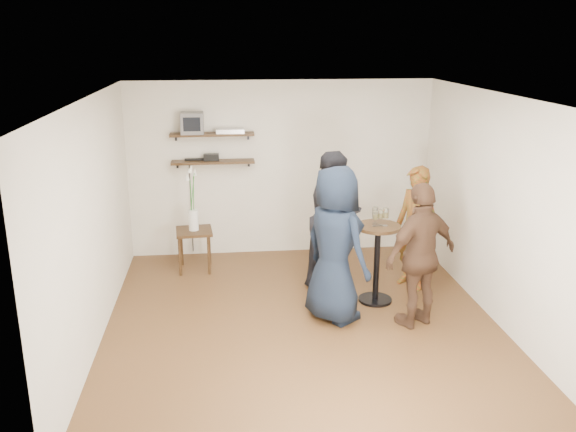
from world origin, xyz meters
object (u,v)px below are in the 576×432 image
object	(u,v)px
person_plaid	(415,228)
person_dark	(335,219)
person_brown	(421,255)
dvd_deck	(230,131)
drinks_table	(377,253)
crt_monitor	(192,123)
radio	(211,157)
person_navy	(335,245)
side_table	(194,237)

from	to	relation	value
person_plaid	person_dark	world-z (taller)	person_dark
person_dark	person_plaid	bearing A→B (deg)	-44.44
person_plaid	person_brown	distance (m)	1.13
dvd_deck	person_plaid	world-z (taller)	dvd_deck
person_plaid	person_brown	xyz separation A→B (m)	(-0.28, -1.10, 0.03)
dvd_deck	person_brown	size ratio (longest dim) A/B	0.24
drinks_table	person_brown	size ratio (longest dim) A/B	0.59
crt_monitor	drinks_table	distance (m)	3.24
radio	person_navy	size ratio (longest dim) A/B	0.12
dvd_deck	crt_monitor	bearing A→B (deg)	180.00
side_table	radio	bearing A→B (deg)	63.25
side_table	person_plaid	xyz separation A→B (m)	(2.89, -0.89, 0.32)
crt_monitor	person_dark	bearing A→B (deg)	-33.72
person_plaid	dvd_deck	bearing A→B (deg)	-156.49
side_table	person_plaid	world-z (taller)	person_plaid
drinks_table	person_plaid	world-z (taller)	person_plaid
dvd_deck	person_brown	bearing A→B (deg)	-50.72
drinks_table	person_plaid	bearing A→B (deg)	35.19
person_navy	person_brown	world-z (taller)	person_navy
crt_monitor	drinks_table	bearing A→B (deg)	-39.21
person_dark	person_navy	world-z (taller)	person_navy
radio	person_navy	world-z (taller)	person_navy
crt_monitor	side_table	distance (m)	1.61
crt_monitor	person_plaid	bearing A→B (deg)	-26.36
drinks_table	person_dark	world-z (taller)	person_dark
person_navy	person_brown	bearing A→B (deg)	-139.48
person_plaid	person_brown	bearing A→B (deg)	-49.65
radio	person_plaid	xyz separation A→B (m)	(2.63, -1.43, -0.71)
crt_monitor	person_navy	world-z (taller)	crt_monitor
radio	drinks_table	world-z (taller)	radio
dvd_deck	side_table	bearing A→B (deg)	-135.84
drinks_table	crt_monitor	bearing A→B (deg)	140.79
person_plaid	crt_monitor	bearing A→B (deg)	-151.54
dvd_deck	person_navy	xyz separation A→B (m)	(1.13, -2.28, -0.98)
crt_monitor	person_navy	size ratio (longest dim) A/B	0.17
person_brown	person_navy	bearing A→B (deg)	-40.52
drinks_table	person_brown	world-z (taller)	person_brown
drinks_table	person_dark	size ratio (longest dim) A/B	0.55
radio	drinks_table	xyz separation A→B (m)	(2.02, -1.85, -0.88)
dvd_deck	person_dark	bearing A→B (deg)	-43.13
radio	person_plaid	distance (m)	3.07
crt_monitor	person_dark	size ratio (longest dim) A/B	0.18
person_brown	dvd_deck	bearing A→B (deg)	-76.60
radio	person_navy	xyz separation A→B (m)	(1.41, -2.28, -0.60)
side_table	person_brown	bearing A→B (deg)	-37.26
crt_monitor	person_plaid	size ratio (longest dim) A/B	0.20
crt_monitor	dvd_deck	world-z (taller)	crt_monitor
side_table	person_plaid	size ratio (longest dim) A/B	0.37
crt_monitor	side_table	size ratio (longest dim) A/B	0.54
drinks_table	dvd_deck	bearing A→B (deg)	133.16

